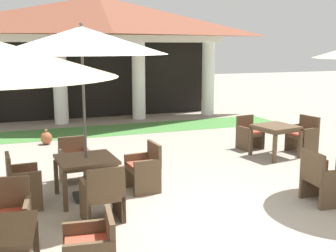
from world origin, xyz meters
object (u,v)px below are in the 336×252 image
Objects in this scene: patio_chair_near_foreground_south at (103,196)px; patio_chair_mid_left_west at (322,179)px; patio_table_near_foreground at (86,163)px; terracotta_urn at (46,138)px; patio_chair_near_foreground_north at (74,161)px; patio_table_far_back at (276,130)px; patio_chair_mid_right_north at (6,220)px; patio_chair_near_foreground_west at (22,183)px; patio_umbrella_near_foreground at (82,41)px; patio_chair_near_foreground_east at (144,168)px; patio_chair_mid_right_east at (91,251)px; patio_chair_far_back_east at (303,136)px; patio_chair_far_back_north at (249,134)px.

patio_chair_near_foreground_south is 3.63m from patio_chair_mid_left_west.
terracotta_urn is (-0.33, 4.47, -0.46)m from patio_table_near_foreground.
patio_chair_near_foreground_north reaches higher than patio_table_far_back.
patio_chair_mid_right_north is at bearing -129.07° from patio_table_near_foreground.
patio_chair_near_foreground_west reaches higher than terracotta_urn.
patio_umbrella_near_foreground is 3.40× the size of patio_chair_near_foreground_east.
patio_chair_near_foreground_west is 5.89m from patio_table_far_back.
patio_chair_near_foreground_east is at bearing -137.95° from patio_chair_mid_right_north.
patio_table_near_foreground is 1.20× the size of patio_chair_near_foreground_north.
patio_chair_near_foreground_south is at bearing -86.73° from patio_umbrella_near_foreground.
patio_chair_near_foreground_north is at bearing -108.05° from patio_chair_mid_right_north.
patio_chair_near_foreground_south is at bearing -8.79° from patio_chair_mid_right_east.
patio_table_near_foreground is 2.06m from patio_chair_mid_right_north.
patio_chair_near_foreground_west is at bearing 20.64° from patio_chair_mid_right_east.
patio_umbrella_near_foreground is 2.50m from patio_chair_near_foreground_west.
patio_chair_near_foreground_north is 1.50m from patio_chair_near_foreground_east.
patio_chair_near_foreground_north is at bearing -177.37° from patio_table_far_back.
patio_umbrella_near_foreground reaches higher than patio_chair_near_foreground_west.
patio_table_near_foreground is 1.13× the size of patio_chair_near_foreground_west.
patio_chair_mid_left_west is at bearing 141.37° from patio_chair_near_foreground_north.
patio_chair_far_back_east is at bearing 151.89° from patio_chair_mid_left_west.
patio_umbrella_near_foreground is 3.54× the size of patio_chair_far_back_north.
patio_table_near_foreground is at bearing 16.14° from patio_chair_far_back_north.
patio_umbrella_near_foreground is 5.14m from terracotta_urn.
patio_chair_mid_right_east is at bearing -98.52° from patio_umbrella_near_foreground.
patio_chair_far_back_east is 2.14× the size of terracotta_urn.
patio_chair_far_back_east reaches higher than patio_chair_far_back_north.
patio_chair_far_back_north is at bearing 108.67° from patio_chair_near_foreground_west.
patio_chair_far_back_north is (4.46, 3.25, -0.02)m from patio_chair_near_foreground_south.
patio_chair_near_foreground_south is at bearing -86.73° from patio_table_near_foreground.
patio_chair_near_foreground_south is (1.12, -1.00, -0.02)m from patio_chair_near_foreground_west.
terracotta_urn is at bearing 167.62° from patio_chair_near_foreground_west.
patio_table_near_foreground is 2.77m from patio_chair_mid_right_east.
patio_chair_far_back_east is (1.08, -0.76, 0.03)m from patio_chair_far_back_north.
terracotta_urn is (-1.39, 4.41, -0.24)m from patio_chair_near_foreground_east.
patio_chair_near_foreground_north reaches higher than terracotta_urn.
patio_chair_far_back_north is (4.93, 4.91, -0.01)m from patio_chair_mid_right_east.
patio_chair_near_foreground_south is at bearing -151.62° from patio_chair_mid_right_north.
patio_chair_mid_right_north is at bearing -161.81° from patio_chair_near_foreground_south.
patio_chair_near_foreground_west is 2.17× the size of terracotta_urn.
patio_chair_mid_right_east is at bearing 81.47° from patio_chair_near_foreground_north.
patio_chair_near_foreground_west is 1.00× the size of patio_chair_mid_left_west.
patio_chair_near_foreground_south is at bearing 90.00° from patio_chair_near_foreground_north.
patio_chair_mid_left_west is 1.01× the size of patio_chair_far_back_east.
patio_chair_mid_right_north reaches higher than patio_chair_near_foreground_west.
patio_chair_near_foreground_north is at bearing 93.27° from patio_umbrella_near_foreground.
patio_chair_near_foreground_west is 1.08× the size of patio_chair_far_back_north.
patio_chair_mid_left_west is at bearing -125.56° from patio_chair_near_foreground_east.
patio_chair_far_back_east reaches higher than patio_table_far_back.
patio_table_near_foreground is 0.34× the size of patio_umbrella_near_foreground.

